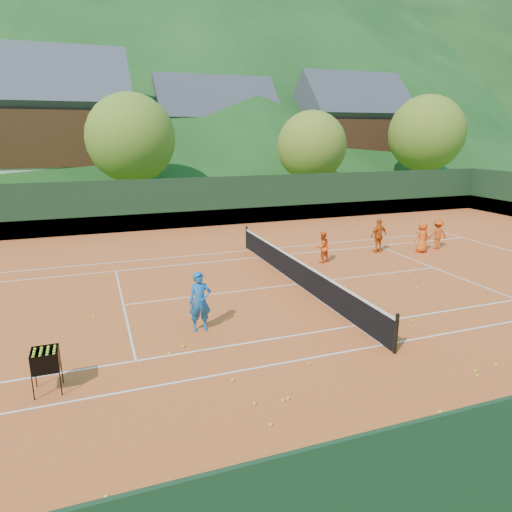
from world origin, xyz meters
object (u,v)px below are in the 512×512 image
object	(u,v)px
ball_hopper	(45,361)
chalet_left	(50,132)
student_b	(379,235)
chalet_mid	(215,138)
chalet_right	(349,136)
tennis_net	(298,271)
coach	(200,302)
student_a	(322,247)
student_d	(437,234)
student_c	(422,237)

from	to	relation	value
ball_hopper	chalet_left	size ratio (longest dim) A/B	0.07
student_b	chalet_mid	xyz separation A→B (m)	(0.33, 30.94, 4.15)
chalet_mid	chalet_right	bearing A→B (deg)	-15.95
tennis_net	ball_hopper	bearing A→B (deg)	-149.67
coach	tennis_net	world-z (taller)	coach
student_a	chalet_right	world-z (taller)	chalet_right
student_b	ball_hopper	world-z (taller)	student_b
coach	student_b	bearing A→B (deg)	33.54
student_a	student_d	size ratio (longest dim) A/B	0.95
student_a	chalet_left	bearing A→B (deg)	-78.46
student_d	ball_hopper	bearing A→B (deg)	34.03
student_b	chalet_mid	bearing A→B (deg)	-100.90
coach	tennis_net	size ratio (longest dim) A/B	0.15
student_c	chalet_left	world-z (taller)	chalet_left
coach	chalet_left	world-z (taller)	chalet_left
ball_hopper	chalet_mid	world-z (taller)	chalet_mid
chalet_mid	student_c	bearing A→B (deg)	-87.04
coach	student_d	xyz separation A→B (m)	(13.22, 5.50, -0.15)
student_a	chalet_left	distance (m)	30.63
student_b	chalet_right	xyz separation A→B (m)	(14.33, 26.94, 4.42)
student_a	student_b	size ratio (longest dim) A/B	0.85
coach	chalet_left	bearing A→B (deg)	102.82
student_a	chalet_mid	size ratio (longest dim) A/B	0.11
coach	student_d	distance (m)	14.32
chalet_right	chalet_mid	bearing A→B (deg)	164.05
tennis_net	chalet_right	bearing A→B (deg)	56.31
chalet_left	chalet_mid	world-z (taller)	chalet_left
chalet_right	student_c	bearing A→B (deg)	-114.09
student_d	chalet_left	bearing A→B (deg)	-45.19
coach	chalet_right	distance (m)	41.17
ball_hopper	chalet_mid	xyz separation A→B (m)	(14.35, 38.88, 4.22)
student_b	student_c	distance (m)	2.09
student_b	chalet_left	bearing A→B (deg)	-70.11
student_c	tennis_net	xyz separation A→B (m)	(-7.63, -2.35, -0.25)
chalet_mid	tennis_net	bearing A→B (deg)	-100.01
student_b	chalet_right	world-z (taller)	chalet_right
student_d	tennis_net	bearing A→B (deg)	27.06
student_b	tennis_net	xyz separation A→B (m)	(-5.67, -3.06, -0.32)
student_d	tennis_net	world-z (taller)	student_d
student_c	chalet_mid	world-z (taller)	chalet_mid
student_b	student_d	distance (m)	3.16
ball_hopper	chalet_right	size ratio (longest dim) A/B	0.08
student_b	student_d	world-z (taller)	student_b
student_b	student_d	size ratio (longest dim) A/B	1.12
coach	student_a	world-z (taller)	coach
student_c	tennis_net	bearing A→B (deg)	14.10
student_a	coach	bearing A→B (deg)	25.45
student_d	chalet_right	bearing A→B (deg)	-101.96
ball_hopper	tennis_net	bearing A→B (deg)	30.33
tennis_net	ball_hopper	world-z (taller)	tennis_net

